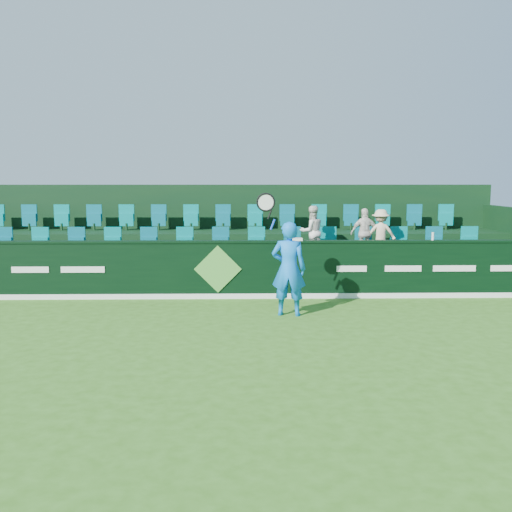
{
  "coord_description": "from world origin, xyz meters",
  "views": [
    {
      "loc": [
        0.62,
        -9.1,
        2.75
      ],
      "look_at": [
        0.86,
        2.8,
        1.15
      ],
      "focal_mm": 40.0,
      "sensor_mm": 36.0,
      "label": 1
    }
  ],
  "objects_px": {
    "drinks_bottle": "(433,236)",
    "spectator_middle": "(365,233)",
    "spectator_right": "(381,233)",
    "towel": "(294,239)",
    "spectator_left": "(312,232)",
    "tennis_player": "(288,268)"
  },
  "relations": [
    {
      "from": "spectator_right",
      "to": "towel",
      "type": "bearing_deg",
      "value": 33.26
    },
    {
      "from": "tennis_player",
      "to": "spectator_right",
      "type": "relative_size",
      "value": 2.1
    },
    {
      "from": "drinks_bottle",
      "to": "spectator_left",
      "type": "bearing_deg",
      "value": 157.4
    },
    {
      "from": "towel",
      "to": "spectator_middle",
      "type": "bearing_deg",
      "value": 30.81
    },
    {
      "from": "tennis_player",
      "to": "spectator_middle",
      "type": "bearing_deg",
      "value": 53.05
    },
    {
      "from": "spectator_middle",
      "to": "spectator_right",
      "type": "distance_m",
      "value": 0.4
    },
    {
      "from": "towel",
      "to": "tennis_player",
      "type": "bearing_deg",
      "value": -98.7
    },
    {
      "from": "spectator_middle",
      "to": "spectator_right",
      "type": "relative_size",
      "value": 1.02
    },
    {
      "from": "spectator_right",
      "to": "drinks_bottle",
      "type": "bearing_deg",
      "value": 137.51
    },
    {
      "from": "drinks_bottle",
      "to": "spectator_middle",
      "type": "bearing_deg",
      "value": 140.37
    },
    {
      "from": "tennis_player",
      "to": "spectator_left",
      "type": "xyz_separation_m",
      "value": [
        0.8,
        2.85,
        0.48
      ]
    },
    {
      "from": "spectator_left",
      "to": "towel",
      "type": "xyz_separation_m",
      "value": [
        -0.54,
        -1.12,
        -0.07
      ]
    },
    {
      "from": "spectator_right",
      "to": "drinks_bottle",
      "type": "height_order",
      "value": "spectator_right"
    },
    {
      "from": "spectator_right",
      "to": "towel",
      "type": "relative_size",
      "value": 3.32
    },
    {
      "from": "tennis_player",
      "to": "spectator_left",
      "type": "height_order",
      "value": "tennis_player"
    },
    {
      "from": "towel",
      "to": "spectator_right",
      "type": "bearing_deg",
      "value": 26.21
    },
    {
      "from": "spectator_left",
      "to": "drinks_bottle",
      "type": "height_order",
      "value": "spectator_left"
    },
    {
      "from": "towel",
      "to": "drinks_bottle",
      "type": "distance_m",
      "value": 3.23
    },
    {
      "from": "spectator_right",
      "to": "towel",
      "type": "height_order",
      "value": "spectator_right"
    },
    {
      "from": "spectator_left",
      "to": "drinks_bottle",
      "type": "bearing_deg",
      "value": 141.55
    },
    {
      "from": "tennis_player",
      "to": "spectator_middle",
      "type": "height_order",
      "value": "tennis_player"
    },
    {
      "from": "spectator_left",
      "to": "spectator_middle",
      "type": "height_order",
      "value": "spectator_left"
    }
  ]
}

